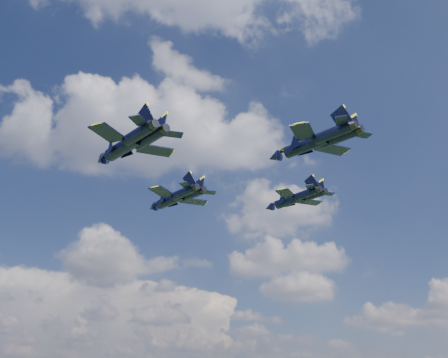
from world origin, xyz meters
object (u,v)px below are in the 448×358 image
jet_left (122,148)px  jet_slot (303,146)px  jet_lead (169,200)px  jet_right (288,201)px

jet_left → jet_slot: size_ratio=1.10×
jet_lead → jet_slot: jet_lead is taller
jet_right → jet_slot: size_ratio=0.97×
jet_left → jet_right: size_ratio=1.14×
jet_lead → jet_right: jet_lead is taller
jet_right → jet_slot: bearing=-133.5°
jet_left → jet_slot: bearing=-44.0°
jet_left → jet_slot: jet_left is taller
jet_left → jet_lead: bearing=37.3°
jet_lead → jet_left: bearing=-142.3°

